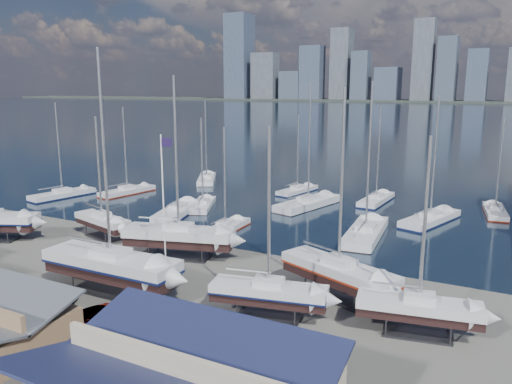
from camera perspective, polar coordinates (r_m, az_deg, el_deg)
The scene contains 26 objects.
ground at distance 45.92m, azimuth -13.19°, elevation -9.03°, with size 1400.00×1400.00×0.00m, color #605E59.
water at distance 343.76m, azimuth 23.06°, elevation 8.18°, with size 1400.00×600.00×0.40m, color #1A2C3D.
far_shore at distance 603.05m, azimuth 25.24°, elevation 9.29°, with size 1400.00×80.00×2.20m, color #2D332D.
skyline at distance 597.50m, azimuth 24.77°, elevation 12.98°, with size 639.14×43.80×107.69m.
sailboat_cradle_2 at distance 56.77m, azimuth -17.17°, elevation -3.17°, with size 8.24×4.19×13.18m.
sailboat_cradle_3 at distance 41.91m, azimuth -16.23°, elevation -8.00°, with size 11.97×3.52×19.03m.
sailboat_cradle_4 at distance 48.67m, azimuth -8.81°, elevation -4.99°, with size 11.02×5.76×17.23m.
sailboat_cradle_5 at distance 35.89m, azimuth 1.45°, elevation -11.41°, with size 8.64×4.05×13.66m.
sailboat_cradle_6 at distance 39.69m, azimuth 9.42°, elevation -9.04°, with size 10.35×6.33×16.19m.
sailboat_cradle_7 at distance 35.28m, azimuth 18.11°, elevation -12.47°, with size 8.25×3.65×13.25m.
sailboat_moored_0 at distance 79.97m, azimuth -21.23°, elevation -0.38°, with size 4.48×10.16×14.69m.
sailboat_moored_1 at distance 79.51m, azimuth -14.49°, elevation -0.02°, with size 4.12×9.63×13.95m.
sailboat_moored_2 at distance 87.49m, azimuth -5.66°, elevation 1.37°, with size 7.11×9.77×14.62m.
sailboat_moored_3 at distance 65.28m, azimuth -8.96°, elevation -2.33°, with size 5.79×11.21×16.13m.
sailboat_moored_4 at distance 68.38m, azimuth -6.08°, elevation -1.59°, with size 5.64×8.72×12.82m.
sailboat_moored_5 at distance 78.01m, azimuth 4.74°, elevation 0.10°, with size 3.98×8.80×12.70m.
sailboat_moored_6 at distance 57.19m, azimuth -3.52°, elevation -4.23°, with size 2.56×8.38×12.43m.
sailboat_moored_7 at distance 68.81m, azimuth 5.98°, elevation -1.50°, with size 6.04×12.11×17.62m.
sailboat_moored_8 at distance 73.10m, azimuth 13.57°, elevation -0.99°, with size 3.22×9.66×14.23m.
sailboat_moored_9 at distance 56.16m, azimuth 12.40°, elevation -4.78°, with size 4.31×11.90×17.59m.
sailboat_moored_10 at distance 64.14m, azimuth 19.27°, elevation -3.11°, with size 6.05×11.11×16.00m.
sailboat_moored_11 at distance 71.56m, azimuth 25.65°, elevation -2.12°, with size 3.61×8.88×12.90m.
car_b at distance 41.64m, azimuth -22.61°, elevation -10.90°, with size 1.40×4.02×1.32m, color gray.
car_c at distance 36.75m, azimuth -18.68°, elevation -13.67°, with size 2.22×4.82×1.34m, color gray.
car_d at distance 34.54m, azimuth -11.22°, elevation -14.88°, with size 2.00×4.91×1.42m, color gray.
flagpole at distance 41.83m, azimuth -10.46°, elevation -0.69°, with size 1.10×0.12×12.43m.
Camera 1 is at (28.51, -42.19, 16.10)m, focal length 35.00 mm.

